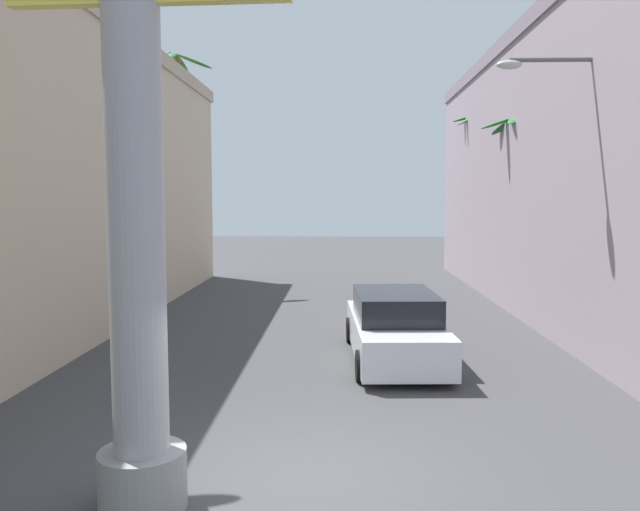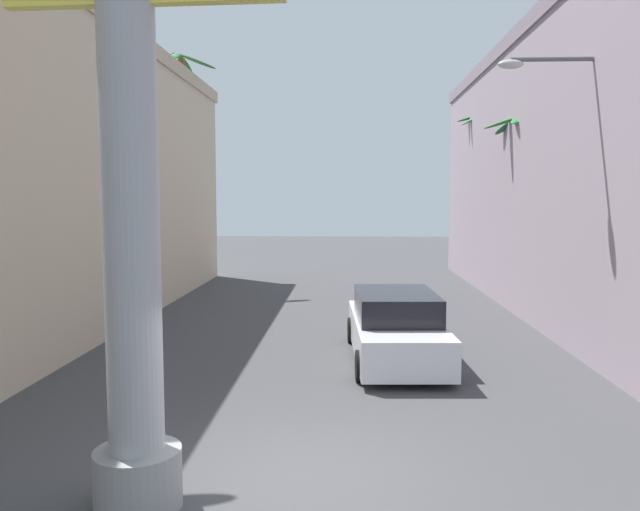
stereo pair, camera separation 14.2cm
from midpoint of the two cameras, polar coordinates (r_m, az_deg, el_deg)
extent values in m
plane|color=#424244|center=(18.24, 0.97, -6.38)|extent=(86.25, 86.25, 0.00)
cylinder|color=#9E9EA3|center=(7.53, -16.66, 14.48)|extent=(0.64, 0.64, 9.80)
cylinder|color=gray|center=(8.13, -15.78, -18.99)|extent=(1.03, 1.03, 0.70)
cylinder|color=#59595E|center=(15.13, 24.85, 3.78)|extent=(0.16, 0.16, 6.82)
cylinder|color=#59595E|center=(15.06, 21.41, 16.37)|extent=(2.14, 0.10, 0.10)
ellipsoid|color=beige|center=(14.75, 17.30, 16.35)|extent=(0.56, 0.28, 0.20)
cylinder|color=black|center=(16.05, 3.21, -6.82)|extent=(0.25, 0.65, 0.64)
cylinder|color=black|center=(16.25, 9.58, -6.73)|extent=(0.25, 0.65, 0.64)
cylinder|color=black|center=(12.71, 4.10, -10.03)|extent=(0.25, 0.65, 0.64)
cylinder|color=black|center=(12.97, 12.16, -9.84)|extent=(0.25, 0.65, 0.64)
cube|color=silver|center=(14.40, 7.20, -7.26)|extent=(2.12, 4.99, 0.80)
cube|color=black|center=(14.27, 7.23, -4.52)|extent=(1.86, 2.78, 0.60)
cylinder|color=brown|center=(28.57, 15.17, 5.05)|extent=(0.45, 0.34, 7.36)
ellipsoid|color=#206B2D|center=(28.77, 16.88, 12.12)|extent=(1.45, 0.59, 0.49)
ellipsoid|color=#2A772D|center=(29.31, 16.20, 11.87)|extent=(1.22, 1.21, 0.69)
ellipsoid|color=#2D6A2D|center=(29.31, 14.64, 11.94)|extent=(0.82, 1.41, 0.65)
ellipsoid|color=#275F2D|center=(28.77, 13.98, 12.20)|extent=(1.46, 0.72, 0.47)
ellipsoid|color=#326C2D|center=(28.39, 14.12, 12.10)|extent=(1.38, 0.69, 0.75)
ellipsoid|color=#206C2D|center=(28.00, 15.43, 12.17)|extent=(0.64, 1.38, 0.75)
ellipsoid|color=#275C2D|center=(28.21, 16.46, 12.14)|extent=(1.01, 1.35, 0.69)
cylinder|color=brown|center=(21.59, 18.05, 3.56)|extent=(0.48, 0.37, 6.28)
ellipsoid|color=#27782D|center=(21.95, 19.87, 11.48)|extent=(1.26, 0.39, 0.44)
ellipsoid|color=#2F702D|center=(22.37, 18.84, 11.33)|extent=(1.03, 1.21, 0.51)
ellipsoid|color=#1E5D2D|center=(22.22, 17.02, 11.32)|extent=(0.94, 1.21, 0.62)
ellipsoid|color=#2C6D2D|center=(21.69, 16.56, 11.60)|extent=(1.27, 0.48, 0.50)
ellipsoid|color=#20732D|center=(21.18, 17.85, 11.74)|extent=(0.91, 1.26, 0.48)
ellipsoid|color=#2A762D|center=(21.35, 19.49, 11.55)|extent=(0.93, 1.23, 0.58)
cylinder|color=brown|center=(26.16, -11.98, 7.27)|extent=(0.64, 0.76, 9.32)
ellipsoid|color=#306C2D|center=(26.57, -11.01, 17.03)|extent=(1.56, 0.63, 0.65)
ellipsoid|color=#236C2D|center=(27.31, -12.06, 16.58)|extent=(0.59, 1.51, 0.78)
ellipsoid|color=#2E672D|center=(27.13, -14.06, 16.67)|extent=(1.50, 0.99, 0.71)
ellipsoid|color=#325C2D|center=(26.22, -14.32, 16.93)|extent=(1.25, 1.26, 0.90)
ellipsoid|color=#21602D|center=(25.85, -12.95, 17.35)|extent=(0.62, 1.56, 0.61)
camera|label=1|loc=(0.07, -89.68, 0.03)|focal=35.00mm
camera|label=2|loc=(0.07, 90.32, -0.03)|focal=35.00mm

